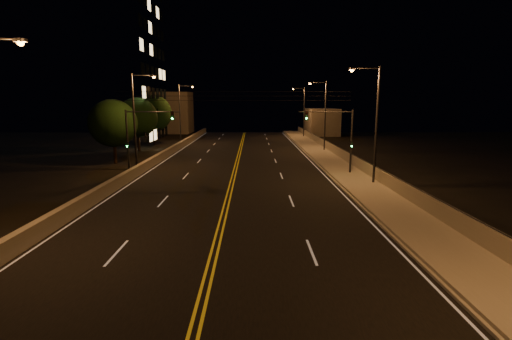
{
  "coord_description": "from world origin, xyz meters",
  "views": [
    {
      "loc": [
        1.76,
        -5.66,
        6.85
      ],
      "look_at": [
        2.0,
        18.0,
        2.5
      ],
      "focal_mm": 26.0,
      "sensor_mm": 36.0,
      "label": 1
    }
  ],
  "objects_px": {
    "streetlight_2": "(323,112)",
    "tree_0": "(113,123)",
    "traffic_signal_left": "(138,135)",
    "streetlight_3": "(303,109)",
    "building_tower": "(73,61)",
    "traffic_signal_right": "(341,134)",
    "streetlight_5": "(137,115)",
    "tree_1": "(138,117)",
    "streetlight_1": "(374,119)",
    "streetlight_6": "(181,110)",
    "tree_2": "(153,113)"
  },
  "relations": [
    {
      "from": "streetlight_2",
      "to": "tree_0",
      "type": "height_order",
      "value": "streetlight_2"
    },
    {
      "from": "traffic_signal_left",
      "to": "tree_0",
      "type": "bearing_deg",
      "value": 123.91
    },
    {
      "from": "streetlight_3",
      "to": "building_tower",
      "type": "xyz_separation_m",
      "value": [
        -36.45,
        -14.94,
        7.28
      ]
    },
    {
      "from": "building_tower",
      "to": "traffic_signal_right",
      "type": "bearing_deg",
      "value": -33.45
    },
    {
      "from": "streetlight_3",
      "to": "streetlight_5",
      "type": "relative_size",
      "value": 1.0
    },
    {
      "from": "streetlight_2",
      "to": "tree_1",
      "type": "xyz_separation_m",
      "value": [
        -25.87,
        1.29,
        -0.8
      ]
    },
    {
      "from": "streetlight_2",
      "to": "streetlight_5",
      "type": "relative_size",
      "value": 1.0
    },
    {
      "from": "streetlight_1",
      "to": "building_tower",
      "type": "xyz_separation_m",
      "value": [
        -36.45,
        27.45,
        7.28
      ]
    },
    {
      "from": "streetlight_5",
      "to": "tree_1",
      "type": "bearing_deg",
      "value": 106.73
    },
    {
      "from": "streetlight_5",
      "to": "tree_1",
      "type": "distance_m",
      "value": 15.31
    },
    {
      "from": "streetlight_1",
      "to": "traffic_signal_left",
      "type": "distance_m",
      "value": 20.87
    },
    {
      "from": "streetlight_5",
      "to": "tree_1",
      "type": "xyz_separation_m",
      "value": [
        -4.4,
        14.64,
        -0.8
      ]
    },
    {
      "from": "streetlight_5",
      "to": "traffic_signal_right",
      "type": "distance_m",
      "value": 20.33
    },
    {
      "from": "streetlight_1",
      "to": "streetlight_6",
      "type": "bearing_deg",
      "value": 123.82
    },
    {
      "from": "streetlight_5",
      "to": "streetlight_6",
      "type": "height_order",
      "value": "same"
    },
    {
      "from": "tree_0",
      "to": "traffic_signal_right",
      "type": "bearing_deg",
      "value": -17.3
    },
    {
      "from": "streetlight_2",
      "to": "tree_1",
      "type": "relative_size",
      "value": 1.28
    },
    {
      "from": "streetlight_1",
      "to": "streetlight_3",
      "type": "distance_m",
      "value": 42.38
    },
    {
      "from": "streetlight_1",
      "to": "streetlight_2",
      "type": "xyz_separation_m",
      "value": [
        0.0,
        21.33,
        0.0
      ]
    },
    {
      "from": "traffic_signal_right",
      "to": "tree_2",
      "type": "bearing_deg",
      "value": 132.6
    },
    {
      "from": "streetlight_5",
      "to": "traffic_signal_left",
      "type": "xyz_separation_m",
      "value": [
        1.13,
        -3.59,
        -1.63
      ]
    },
    {
      "from": "streetlight_6",
      "to": "tree_0",
      "type": "xyz_separation_m",
      "value": [
        -3.85,
        -20.25,
        -1.01
      ]
    },
    {
      "from": "traffic_signal_right",
      "to": "building_tower",
      "type": "bearing_deg",
      "value": 146.55
    },
    {
      "from": "building_tower",
      "to": "traffic_signal_left",
      "type": "bearing_deg",
      "value": -55.07
    },
    {
      "from": "streetlight_1",
      "to": "streetlight_3",
      "type": "bearing_deg",
      "value": 90.0
    },
    {
      "from": "streetlight_6",
      "to": "traffic_signal_right",
      "type": "height_order",
      "value": "streetlight_6"
    },
    {
      "from": "tree_1",
      "to": "traffic_signal_right",
      "type": "bearing_deg",
      "value": -36.84
    },
    {
      "from": "traffic_signal_left",
      "to": "building_tower",
      "type": "relative_size",
      "value": 0.23
    },
    {
      "from": "streetlight_6",
      "to": "building_tower",
      "type": "height_order",
      "value": "building_tower"
    },
    {
      "from": "streetlight_6",
      "to": "tree_0",
      "type": "bearing_deg",
      "value": -100.78
    },
    {
      "from": "streetlight_1",
      "to": "traffic_signal_left",
      "type": "height_order",
      "value": "streetlight_1"
    },
    {
      "from": "streetlight_1",
      "to": "streetlight_2",
      "type": "relative_size",
      "value": 1.0
    },
    {
      "from": "tree_2",
      "to": "streetlight_1",
      "type": "bearing_deg",
      "value": -50.03
    },
    {
      "from": "streetlight_5",
      "to": "tree_2",
      "type": "bearing_deg",
      "value": 100.79
    },
    {
      "from": "traffic_signal_left",
      "to": "tree_0",
      "type": "relative_size",
      "value": 0.86
    },
    {
      "from": "streetlight_1",
      "to": "streetlight_6",
      "type": "height_order",
      "value": "same"
    },
    {
      "from": "streetlight_5",
      "to": "streetlight_2",
      "type": "bearing_deg",
      "value": 31.88
    },
    {
      "from": "tree_1",
      "to": "building_tower",
      "type": "bearing_deg",
      "value": 155.45
    },
    {
      "from": "building_tower",
      "to": "streetlight_1",
      "type": "bearing_deg",
      "value": -36.98
    },
    {
      "from": "tree_2",
      "to": "traffic_signal_right",
      "type": "bearing_deg",
      "value": -47.4
    },
    {
      "from": "streetlight_5",
      "to": "traffic_signal_left",
      "type": "distance_m",
      "value": 4.11
    },
    {
      "from": "streetlight_1",
      "to": "streetlight_6",
      "type": "xyz_separation_m",
      "value": [
        -21.47,
        32.04,
        0.0
      ]
    },
    {
      "from": "traffic_signal_left",
      "to": "tree_0",
      "type": "height_order",
      "value": "tree_0"
    },
    {
      "from": "traffic_signal_right",
      "to": "tree_2",
      "type": "distance_m",
      "value": 35.9
    },
    {
      "from": "streetlight_1",
      "to": "tree_2",
      "type": "xyz_separation_m",
      "value": [
        -25.81,
        30.79,
        -0.46
      ]
    },
    {
      "from": "streetlight_3",
      "to": "tree_1",
      "type": "relative_size",
      "value": 1.28
    },
    {
      "from": "tree_0",
      "to": "tree_2",
      "type": "bearing_deg",
      "value": 91.48
    },
    {
      "from": "traffic_signal_right",
      "to": "tree_1",
      "type": "xyz_separation_m",
      "value": [
        -24.34,
        18.23,
        0.83
      ]
    },
    {
      "from": "streetlight_2",
      "to": "tree_2",
      "type": "height_order",
      "value": "streetlight_2"
    },
    {
      "from": "traffic_signal_left",
      "to": "building_tower",
      "type": "height_order",
      "value": "building_tower"
    }
  ]
}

